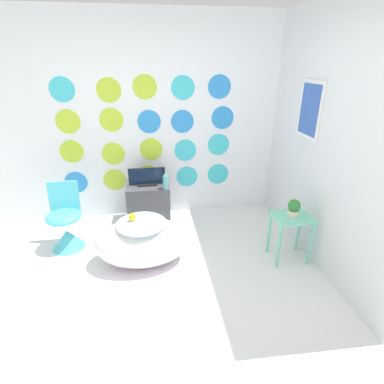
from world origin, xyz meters
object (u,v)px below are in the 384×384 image
chair (66,227)px  potted_plant_left (294,208)px  bathtub (143,242)px  vase (165,182)px  tv (147,178)px

chair → potted_plant_left: chair is taller
chair → bathtub: bearing=-25.4°
bathtub → vase: 0.91m
tv → potted_plant_left: size_ratio=2.51×
tv → potted_plant_left: tv is taller
vase → potted_plant_left: bearing=-36.6°
vase → potted_plant_left: potted_plant_left is taller
vase → tv: bearing=145.8°
chair → vase: (1.19, 0.36, 0.35)m
chair → vase: size_ratio=3.95×
potted_plant_left → tv: bearing=143.8°
tv → potted_plant_left: (1.51, -1.10, 0.00)m
tv → bathtub: bearing=-94.6°
vase → potted_plant_left: (1.27, -0.95, 0.01)m
bathtub → vase: bearing=68.6°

